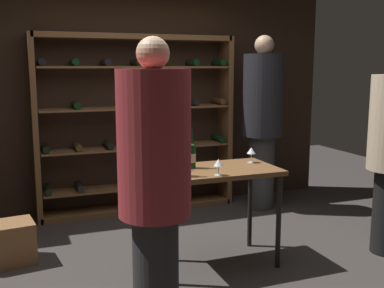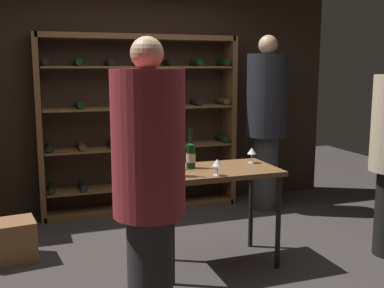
% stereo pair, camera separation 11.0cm
% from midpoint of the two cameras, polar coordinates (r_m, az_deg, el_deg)
% --- Properties ---
extents(ground_plane, '(9.91, 9.91, 0.00)m').
position_cam_midpoint_polar(ground_plane, '(4.15, -0.22, -14.94)').
color(ground_plane, '#383330').
extents(back_wall, '(5.16, 0.10, 2.71)m').
position_cam_midpoint_polar(back_wall, '(5.68, -6.68, 5.79)').
color(back_wall, '#332319').
rests_on(back_wall, ground).
extents(wine_rack, '(2.34, 0.32, 2.08)m').
position_cam_midpoint_polar(wine_rack, '(5.51, -5.73, 2.39)').
color(wine_rack, brown).
rests_on(wine_rack, ground).
extents(tasting_table, '(1.04, 0.62, 0.86)m').
position_cam_midpoint_polar(tasting_table, '(3.99, 3.72, -4.49)').
color(tasting_table, brown).
rests_on(tasting_table, ground).
extents(person_guest_blue_shirt, '(0.44, 0.44, 1.89)m').
position_cam_midpoint_polar(person_guest_blue_shirt, '(2.83, -4.20, -4.26)').
color(person_guest_blue_shirt, '#282828').
rests_on(person_guest_blue_shirt, ground).
extents(person_guest_plum_blouse, '(0.48, 0.48, 2.08)m').
position_cam_midpoint_polar(person_guest_plum_blouse, '(5.60, 9.68, 3.53)').
color(person_guest_plum_blouse, '#323232').
rests_on(person_guest_plum_blouse, ground).
extents(wine_crate, '(0.52, 0.40, 0.37)m').
position_cam_midpoint_polar(wine_crate, '(4.49, -21.11, -11.14)').
color(wine_crate, brown).
rests_on(wine_crate, ground).
extents(wine_bottle_amber_reserve, '(0.08, 0.08, 0.34)m').
position_cam_midpoint_polar(wine_bottle_amber_reserve, '(3.91, -2.19, -1.39)').
color(wine_bottle_amber_reserve, black).
rests_on(wine_bottle_amber_reserve, tasting_table).
extents(wine_bottle_gold_foil, '(0.08, 0.08, 0.34)m').
position_cam_midpoint_polar(wine_bottle_gold_foil, '(3.95, 0.65, -1.32)').
color(wine_bottle_gold_foil, black).
rests_on(wine_bottle_gold_foil, tasting_table).
extents(wine_bottle_black_capsule, '(0.09, 0.09, 0.35)m').
position_cam_midpoint_polar(wine_bottle_black_capsule, '(3.66, -0.99, -2.07)').
color(wine_bottle_black_capsule, black).
rests_on(wine_bottle_black_capsule, tasting_table).
extents(wine_glass_stemmed_left, '(0.08, 0.08, 0.14)m').
position_cam_midpoint_polar(wine_glass_stemmed_left, '(4.20, 8.10, -0.94)').
color(wine_glass_stemmed_left, silver).
rests_on(wine_glass_stemmed_left, tasting_table).
extents(wine_glass_stemmed_right, '(0.08, 0.08, 0.13)m').
position_cam_midpoint_polar(wine_glass_stemmed_right, '(3.69, 3.97, -2.40)').
color(wine_glass_stemmed_right, silver).
rests_on(wine_glass_stemmed_right, tasting_table).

